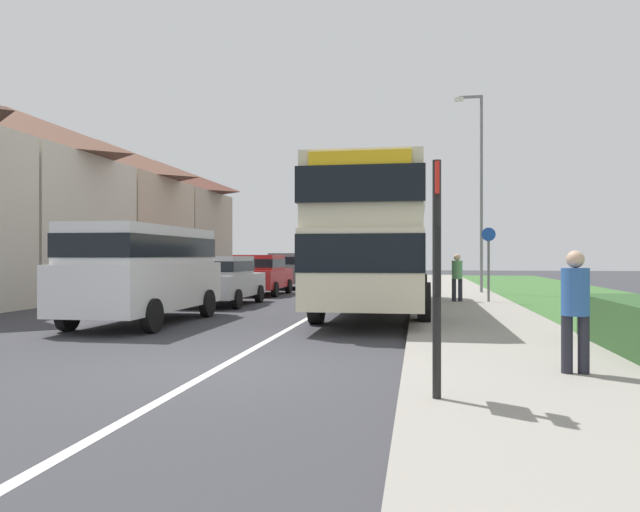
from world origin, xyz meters
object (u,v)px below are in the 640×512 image
(parked_van_white, at_px, (145,266))
(parked_car_grey, at_px, (290,269))
(parked_car_red, at_px, (260,273))
(cycle_route_sign, at_px, (489,261))
(pedestrian_at_stop, at_px, (575,306))
(pedestrian_walking_away, at_px, (457,275))
(bus_stop_sign, at_px, (437,262))
(double_decker_bus, at_px, (378,237))
(parked_car_silver, at_px, (222,278))
(street_lamp_mid, at_px, (479,182))

(parked_van_white, xyz_separation_m, parked_car_grey, (0.13, 15.58, -0.41))
(parked_car_red, distance_m, cycle_route_sign, 9.46)
(pedestrian_at_stop, bearing_deg, pedestrian_walking_away, 93.41)
(parked_van_white, height_order, parked_car_grey, parked_van_white)
(parked_car_grey, xyz_separation_m, pedestrian_walking_away, (7.52, -8.88, 0.03))
(parked_van_white, height_order, pedestrian_at_stop, parked_van_white)
(parked_car_grey, distance_m, bus_stop_sign, 23.51)
(double_decker_bus, height_order, parked_car_silver, double_decker_bus)
(double_decker_bus, distance_m, parked_car_silver, 5.57)
(parked_van_white, xyz_separation_m, parked_car_red, (-0.00, 10.53, -0.46))
(bus_stop_sign, xyz_separation_m, street_lamp_mid, (2.23, 18.87, 3.09))
(parked_van_white, bearing_deg, double_decker_bus, 34.19)
(double_decker_bus, height_order, bus_stop_sign, double_decker_bus)
(double_decker_bus, distance_m, bus_stop_sign, 10.70)
(street_lamp_mid, bearing_deg, pedestrian_walking_away, -102.94)
(parked_van_white, distance_m, pedestrian_at_stop, 9.96)
(parked_van_white, relative_size, pedestrian_walking_away, 3.18)
(double_decker_bus, height_order, parked_car_grey, double_decker_bus)
(bus_stop_sign, relative_size, street_lamp_mid, 0.32)
(parked_van_white, height_order, parked_car_silver, parked_van_white)
(parked_car_red, relative_size, cycle_route_sign, 1.59)
(parked_car_grey, height_order, bus_stop_sign, bus_stop_sign)
(pedestrian_walking_away, bearing_deg, street_lamp_mid, 77.06)
(parked_car_red, relative_size, bus_stop_sign, 1.54)
(double_decker_bus, bearing_deg, parked_car_silver, 161.75)
(double_decker_bus, distance_m, parked_car_red, 8.81)
(parked_car_red, height_order, pedestrian_walking_away, pedestrian_walking_away)
(double_decker_bus, bearing_deg, pedestrian_at_stop, -71.03)
(parked_car_silver, xyz_separation_m, cycle_route_sign, (8.51, 1.43, 0.55))
(parked_car_silver, bearing_deg, street_lamp_mid, 37.07)
(parked_car_red, distance_m, parked_car_grey, 5.05)
(parked_car_grey, bearing_deg, pedestrian_at_stop, -68.56)
(double_decker_bus, xyz_separation_m, parked_car_silver, (-5.15, 1.70, -1.26))
(parked_car_silver, xyz_separation_m, parked_car_grey, (-0.00, 10.30, 0.06))
(parked_van_white, distance_m, bus_stop_sign, 9.63)
(parked_car_red, bearing_deg, street_lamp_mid, 8.54)
(parked_car_grey, distance_m, pedestrian_at_stop, 22.53)
(double_decker_bus, bearing_deg, street_lamp_mid, 66.78)
(parked_car_grey, relative_size, cycle_route_sign, 1.57)
(pedestrian_at_stop, relative_size, pedestrian_walking_away, 1.00)
(pedestrian_at_stop, bearing_deg, parked_car_silver, 127.65)
(parked_van_white, bearing_deg, pedestrian_at_stop, -32.79)
(cycle_route_sign, bearing_deg, parked_car_grey, 133.82)
(parked_van_white, xyz_separation_m, street_lamp_mid, (8.83, 11.86, 3.27))
(double_decker_bus, bearing_deg, bus_stop_sign, -82.88)
(double_decker_bus, relative_size, street_lamp_mid, 1.34)
(parked_car_silver, relative_size, pedestrian_at_stop, 2.49)
(parked_car_silver, relative_size, street_lamp_mid, 0.51)
(parked_car_red, bearing_deg, pedestrian_walking_away, -26.60)
(parked_van_white, xyz_separation_m, pedestrian_at_stop, (8.36, -5.39, -0.38))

